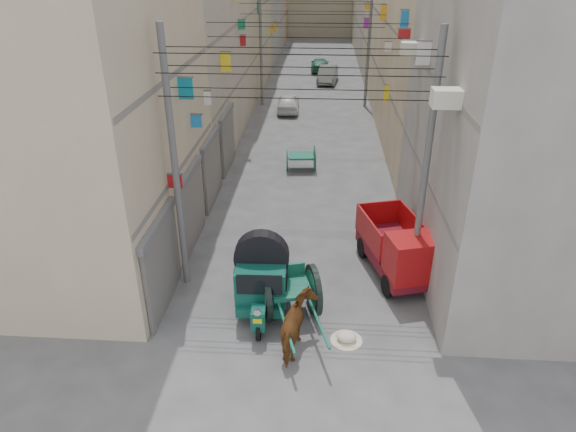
# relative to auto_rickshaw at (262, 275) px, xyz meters

# --- Properties ---
(building_row_right) EXTENTS (8.00, 62.00, 14.00)m
(building_row_right) POSITION_rel_auto_rickshaw_xyz_m (8.97, 29.34, 5.30)
(building_row_right) COLOR gray
(building_row_right) RESTS_ON ground
(shutters_left) EXTENTS (0.18, 14.40, 2.88)m
(shutters_left) POSITION_rel_auto_rickshaw_xyz_m (-2.95, 5.59, 0.34)
(shutters_left) COLOR #4F4F54
(shutters_left) RESTS_ON ground
(signboards) EXTENTS (8.22, 40.52, 5.67)m
(signboards) POSITION_rel_auto_rickshaw_xyz_m (0.96, 16.87, 2.28)
(signboards) COLOR gold
(signboards) RESTS_ON ground
(ac_units) EXTENTS (0.70, 6.55, 3.35)m
(ac_units) POSITION_rel_auto_rickshaw_xyz_m (4.62, 2.88, 6.28)
(ac_units) COLOR beige
(ac_units) RESTS_ON ground
(utility_poles) EXTENTS (7.40, 22.20, 8.00)m
(utility_poles) POSITION_rel_auto_rickshaw_xyz_m (0.97, 12.21, 2.85)
(utility_poles) COLOR #58585A
(utility_poles) RESTS_ON ground
(overhead_cables) EXTENTS (7.40, 22.52, 1.12)m
(overhead_cables) POSITION_rel_auto_rickshaw_xyz_m (0.97, 9.61, 5.61)
(overhead_cables) COLOR black
(overhead_cables) RESTS_ON ground
(auto_rickshaw) EXTENTS (1.65, 2.81, 1.96)m
(auto_rickshaw) POSITION_rel_auto_rickshaw_xyz_m (0.00, 0.00, 0.00)
(auto_rickshaw) COLOR black
(auto_rickshaw) RESTS_ON ground
(tonga_cart) EXTENTS (2.15, 3.62, 1.54)m
(tonga_cart) POSITION_rel_auto_rickshaw_xyz_m (0.83, -0.30, -0.35)
(tonga_cart) COLOR black
(tonga_cart) RESTS_ON ground
(mini_truck) EXTENTS (2.50, 3.90, 2.03)m
(mini_truck) POSITION_rel_auto_rickshaw_xyz_m (4.28, 1.77, -0.18)
(mini_truck) COLOR black
(mini_truck) RESTS_ON ground
(second_cart) EXTENTS (1.52, 1.36, 1.26)m
(second_cart) POSITION_rel_auto_rickshaw_xyz_m (0.65, 11.13, -0.48)
(second_cart) COLOR #155B45
(second_cart) RESTS_ON ground
(feed_sack) EXTENTS (0.55, 0.44, 0.28)m
(feed_sack) POSITION_rel_auto_rickshaw_xyz_m (2.47, -1.35, -1.02)
(feed_sack) COLOR beige
(feed_sack) RESTS_ON ground
(horse) EXTENTS (1.01, 1.89, 1.53)m
(horse) POSITION_rel_auto_rickshaw_xyz_m (1.15, -1.79, -0.39)
(horse) COLOR brown
(horse) RESTS_ON ground
(distant_car_white) EXTENTS (1.53, 3.60, 1.21)m
(distant_car_white) POSITION_rel_auto_rickshaw_xyz_m (-0.67, 21.62, -0.55)
(distant_car_white) COLOR silver
(distant_car_white) RESTS_ON ground
(distant_car_grey) EXTENTS (1.81, 4.14, 1.32)m
(distant_car_grey) POSITION_rel_auto_rickshaw_xyz_m (1.99, 30.51, -0.49)
(distant_car_grey) COLOR #555A57
(distant_car_grey) RESTS_ON ground
(distant_car_green) EXTENTS (1.64, 3.91, 1.13)m
(distant_car_green) POSITION_rel_auto_rickshaw_xyz_m (1.29, 35.07, -0.59)
(distant_car_green) COLOR #236648
(distant_car_green) RESTS_ON ground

